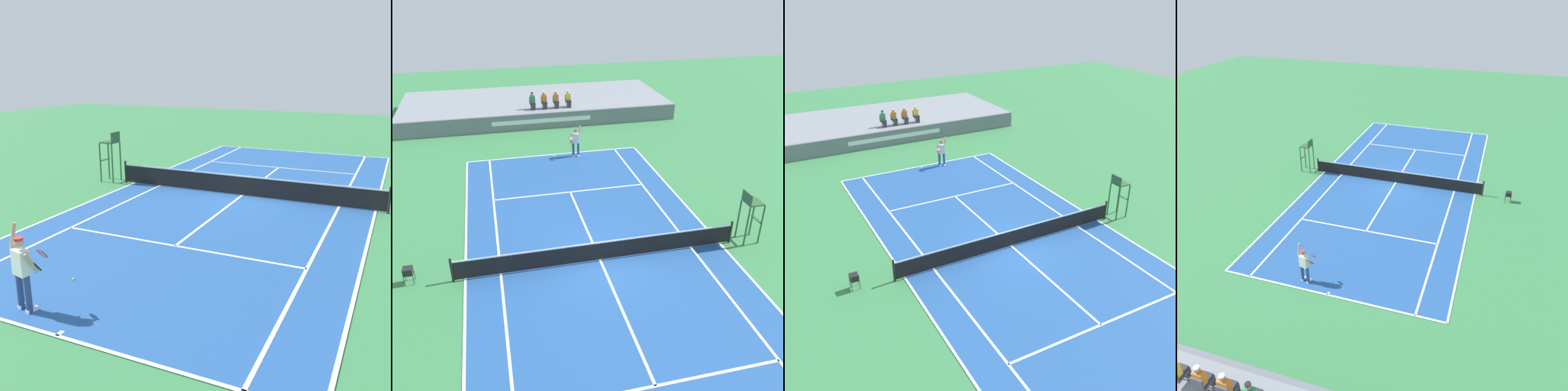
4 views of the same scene
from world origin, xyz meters
The scene contains 6 objects.
ground_plane centered at (0.00, 0.00, 0.00)m, with size 80.00×80.00×0.00m, color #387F47.
court centered at (0.00, 0.00, 0.01)m, with size 11.08×23.88×0.03m.
net centered at (0.00, 0.00, 0.52)m, with size 11.98×0.10×1.07m.
tennis_player centered at (1.35, 11.34, 0.99)m, with size 0.83×0.61×2.08m.
tennis_ball centered at (1.38, 9.64, 0.03)m, with size 0.07×0.07×0.07m, color #D1E533.
umpire_chair centered at (6.73, 0.00, 1.56)m, with size 0.77×0.77×2.44m.
Camera 1 is at (-6.13, 18.35, 5.44)m, focal length 42.09 mm.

